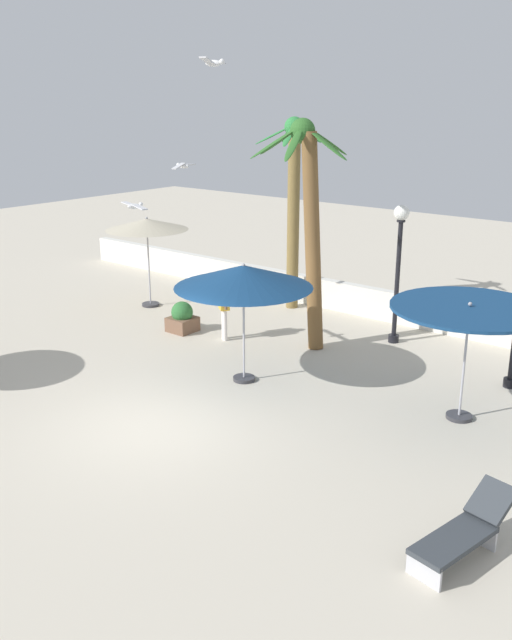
{
  "coord_description": "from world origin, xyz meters",
  "views": [
    {
      "loc": [
        9.31,
        -8.37,
        6.14
      ],
      "look_at": [
        0.0,
        3.11,
        1.4
      ],
      "focal_mm": 38.64,
      "sensor_mm": 36.0,
      "label": 1
    }
  ],
  "objects_px": {
    "lamp_post_0": "(399,255)",
    "seagull_0": "(214,63)",
    "palm_tree_0": "(310,212)",
    "palm_tree_1": "(294,196)",
    "guest_0": "(224,303)",
    "planter": "(182,318)",
    "seagull_1": "(135,206)",
    "patio_umbrella_0": "(147,225)",
    "lounge_chair_0": "(464,531)",
    "seagull_2": "(183,166)",
    "patio_umbrella_3": "(469,313)",
    "patio_umbrella_2": "(243,277)"
  },
  "relations": [
    {
      "from": "lamp_post_0",
      "to": "seagull_0",
      "type": "distance_m",
      "value": 7.18
    },
    {
      "from": "seagull_0",
      "to": "palm_tree_0",
      "type": "bearing_deg",
      "value": 95.83
    },
    {
      "from": "palm_tree_1",
      "to": "guest_0",
      "type": "distance_m",
      "value": 4.34
    },
    {
      "from": "guest_0",
      "to": "planter",
      "type": "bearing_deg",
      "value": -171.46
    },
    {
      "from": "palm_tree_0",
      "to": "planter",
      "type": "distance_m",
      "value": 4.73
    },
    {
      "from": "planter",
      "to": "seagull_1",
      "type": "bearing_deg",
      "value": -68.74
    },
    {
      "from": "patio_umbrella_0",
      "to": "lounge_chair_0",
      "type": "relative_size",
      "value": 1.43
    },
    {
      "from": "palm_tree_0",
      "to": "seagull_2",
      "type": "xyz_separation_m",
      "value": [
        -3.59,
        -0.75,
        0.98
      ]
    },
    {
      "from": "seagull_0",
      "to": "planter",
      "type": "bearing_deg",
      "value": 145.02
    },
    {
      "from": "patio_umbrella_0",
      "to": "seagull_0",
      "type": "distance_m",
      "value": 8.47
    },
    {
      "from": "guest_0",
      "to": "seagull_1",
      "type": "distance_m",
      "value": 3.77
    },
    {
      "from": "patio_umbrella_3",
      "to": "planter",
      "type": "xyz_separation_m",
      "value": [
        -8.24,
        0.4,
        -1.85
      ]
    },
    {
      "from": "lamp_post_0",
      "to": "lounge_chair_0",
      "type": "relative_size",
      "value": 1.87
    },
    {
      "from": "lounge_chair_0",
      "to": "seagull_0",
      "type": "height_order",
      "value": "seagull_0"
    },
    {
      "from": "seagull_0",
      "to": "patio_umbrella_3",
      "type": "bearing_deg",
      "value": 26.26
    },
    {
      "from": "planter",
      "to": "palm_tree_1",
      "type": "bearing_deg",
      "value": 75.53
    },
    {
      "from": "palm_tree_0",
      "to": "lamp_post_0",
      "type": "distance_m",
      "value": 2.6
    },
    {
      "from": "lamp_post_0",
      "to": "lounge_chair_0",
      "type": "xyz_separation_m",
      "value": [
        5.08,
        -7.44,
        -1.97
      ]
    },
    {
      "from": "seagull_0",
      "to": "seagull_1",
      "type": "relative_size",
      "value": 0.98
    },
    {
      "from": "patio_umbrella_2",
      "to": "lamp_post_0",
      "type": "distance_m",
      "value": 4.72
    },
    {
      "from": "palm_tree_0",
      "to": "seagull_0",
      "type": "distance_m",
      "value": 5.07
    },
    {
      "from": "palm_tree_1",
      "to": "planter",
      "type": "relative_size",
      "value": 6.69
    },
    {
      "from": "patio_umbrella_2",
      "to": "seagull_2",
      "type": "height_order",
      "value": "seagull_2"
    },
    {
      "from": "patio_umbrella_0",
      "to": "seagull_1",
      "type": "relative_size",
      "value": 2.34
    },
    {
      "from": "palm_tree_0",
      "to": "palm_tree_1",
      "type": "xyz_separation_m",
      "value": [
        -2.37,
        2.59,
        -0.07
      ]
    },
    {
      "from": "patio_umbrella_0",
      "to": "seagull_1",
      "type": "height_order",
      "value": "seagull_1"
    },
    {
      "from": "patio_umbrella_0",
      "to": "palm_tree_0",
      "type": "relative_size",
      "value": 0.49
    },
    {
      "from": "patio_umbrella_2",
      "to": "lamp_post_0",
      "type": "relative_size",
      "value": 0.85
    },
    {
      "from": "seagull_0",
      "to": "planter",
      "type": "relative_size",
      "value": 1.37
    },
    {
      "from": "palm_tree_1",
      "to": "patio_umbrella_2",
      "type": "bearing_deg",
      "value": -64.29
    },
    {
      "from": "palm_tree_0",
      "to": "patio_umbrella_2",
      "type": "bearing_deg",
      "value": -85.24
    },
    {
      "from": "seagull_2",
      "to": "lounge_chair_0",
      "type": "bearing_deg",
      "value": -25.91
    },
    {
      "from": "lounge_chair_0",
      "to": "seagull_0",
      "type": "distance_m",
      "value": 9.21
    },
    {
      "from": "palm_tree_0",
      "to": "palm_tree_1",
      "type": "bearing_deg",
      "value": 132.47
    },
    {
      "from": "patio_umbrella_0",
      "to": "seagull_0",
      "type": "relative_size",
      "value": 2.4
    },
    {
      "from": "palm_tree_1",
      "to": "planter",
      "type": "height_order",
      "value": "palm_tree_1"
    },
    {
      "from": "palm_tree_0",
      "to": "seagull_2",
      "type": "distance_m",
      "value": 3.8
    },
    {
      "from": "palm_tree_1",
      "to": "lamp_post_0",
      "type": "height_order",
      "value": "palm_tree_1"
    },
    {
      "from": "lounge_chair_0",
      "to": "seagull_1",
      "type": "bearing_deg",
      "value": 166.01
    },
    {
      "from": "patio_umbrella_3",
      "to": "palm_tree_0",
      "type": "bearing_deg",
      "value": 161.8
    },
    {
      "from": "guest_0",
      "to": "seagull_2",
      "type": "height_order",
      "value": "seagull_2"
    },
    {
      "from": "palm_tree_1",
      "to": "guest_0",
      "type": "xyz_separation_m",
      "value": [
        0.39,
        -3.59,
        -2.4
      ]
    },
    {
      "from": "lamp_post_0",
      "to": "seagull_2",
      "type": "xyz_separation_m",
      "value": [
        -5.23,
        -2.44,
        2.1
      ]
    },
    {
      "from": "lamp_post_0",
      "to": "guest_0",
      "type": "relative_size",
      "value": 2.16
    },
    {
      "from": "lamp_post_0",
      "to": "seagull_0",
      "type": "xyz_separation_m",
      "value": [
        -1.25,
        -5.51,
        4.43
      ]
    },
    {
      "from": "palm_tree_1",
      "to": "lounge_chair_0",
      "type": "bearing_deg",
      "value": -42.58
    },
    {
      "from": "patio_umbrella_3",
      "to": "seagull_0",
      "type": "bearing_deg",
      "value": -153.74
    },
    {
      "from": "palm_tree_0",
      "to": "lounge_chair_0",
      "type": "xyz_separation_m",
      "value": [
        6.72,
        -5.76,
        -3.1
      ]
    },
    {
      "from": "palm_tree_1",
      "to": "lounge_chair_0",
      "type": "distance_m",
      "value": 12.71
    },
    {
      "from": "patio_umbrella_0",
      "to": "palm_tree_1",
      "type": "relative_size",
      "value": 0.49
    }
  ]
}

